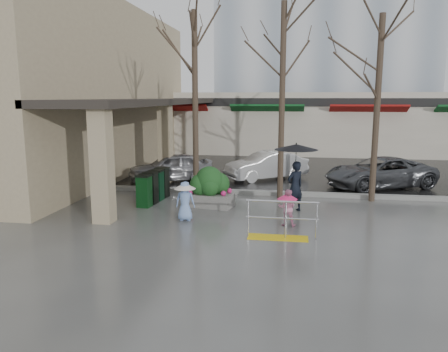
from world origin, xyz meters
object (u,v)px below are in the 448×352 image
(car_b, at_px, (266,166))
(woman, at_px, (296,168))
(handrail, at_px, (280,224))
(tree_west, at_px, (195,59))
(planter, at_px, (210,187))
(tree_mideast, at_px, (380,63))
(child_pink, at_px, (287,205))
(news_boxes, at_px, (154,186))
(car_a, at_px, (171,167))
(tree_midwest, at_px, (283,53))
(child_blue, at_px, (185,198))
(car_c, at_px, (380,172))

(car_b, bearing_deg, woman, -21.67)
(handrail, bearing_deg, tree_west, 124.99)
(planter, height_order, car_b, planter)
(handrail, height_order, tree_west, tree_west)
(tree_mideast, height_order, planter, tree_mideast)
(child_pink, distance_m, news_boxes, 5.28)
(planter, relative_size, car_b, 0.45)
(tree_mideast, relative_size, car_a, 1.76)
(tree_west, bearing_deg, tree_midwest, 0.00)
(tree_west, bearing_deg, child_pink, -45.74)
(tree_west, bearing_deg, tree_mideast, 0.00)
(child_blue, relative_size, car_b, 0.32)
(tree_mideast, distance_m, car_c, 4.99)
(tree_west, height_order, car_c, tree_west)
(tree_mideast, relative_size, news_boxes, 3.18)
(handrail, bearing_deg, car_c, 62.31)
(tree_west, relative_size, planter, 3.95)
(woman, xyz_separation_m, car_c, (3.48, 4.47, -0.82))
(woman, distance_m, car_a, 7.10)
(tree_mideast, relative_size, car_c, 1.43)
(news_boxes, bearing_deg, woman, -0.47)
(car_b, bearing_deg, car_c, 42.07)
(child_pink, xyz_separation_m, car_b, (-1.06, 7.29, 0.02))
(tree_midwest, height_order, child_pink, tree_midwest)
(child_blue, height_order, car_c, car_c)
(child_blue, bearing_deg, woman, -156.89)
(handrail, bearing_deg, planter, 128.95)
(tree_midwest, height_order, car_c, tree_midwest)
(handrail, distance_m, car_b, 8.53)
(child_pink, xyz_separation_m, car_a, (-5.25, 6.15, 0.02))
(handrail, bearing_deg, tree_midwest, 91.91)
(news_boxes, relative_size, car_c, 0.45)
(woman, relative_size, car_c, 0.50)
(child_pink, distance_m, car_c, 7.19)
(handrail, bearing_deg, car_a, 124.76)
(child_blue, relative_size, car_c, 0.27)
(handrail, xyz_separation_m, woman, (0.38, 2.89, 1.07))
(news_boxes, height_order, car_b, car_b)
(child_pink, relative_size, child_blue, 0.89)
(news_boxes, bearing_deg, handrail, -30.82)
(child_pink, height_order, car_b, car_b)
(car_c, bearing_deg, child_blue, -71.01)
(tree_mideast, height_order, woman, tree_mideast)
(tree_mideast, bearing_deg, handrail, -123.19)
(car_a, xyz_separation_m, car_b, (4.19, 1.15, 0.00))
(child_pink, bearing_deg, woman, -95.89)
(tree_west, bearing_deg, car_b, 56.30)
(handrail, relative_size, tree_midwest, 0.27)
(tree_midwest, relative_size, car_c, 1.54)
(woman, bearing_deg, car_b, -116.38)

